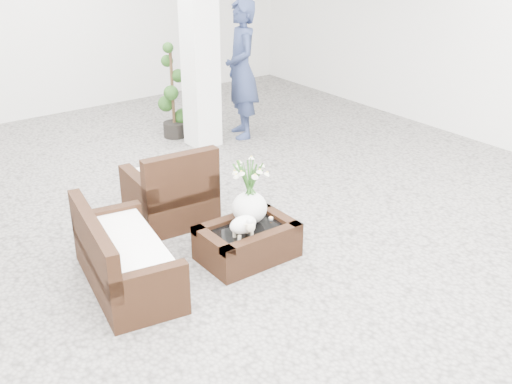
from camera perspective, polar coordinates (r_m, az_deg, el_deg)
ground at (r=6.28m, az=-0.55°, el=-4.85°), size 11.00×11.00×0.00m
column at (r=8.57m, az=-5.30°, el=15.52°), size 0.40×0.40×3.50m
coffee_table at (r=5.98m, az=-0.80°, el=-4.73°), size 0.90×0.60×0.31m
sheep_figurine at (r=5.72m, az=-1.20°, el=-3.20°), size 0.28×0.23×0.21m
planter_narcissus at (r=5.86m, az=-0.61°, el=0.69°), size 0.44×0.44×0.80m
tealight at (r=6.07m, az=1.38°, el=-2.42°), size 0.04×0.04×0.03m
armchair at (r=6.65m, az=-8.03°, el=0.85°), size 0.88×0.85×0.87m
loveseat at (r=5.58m, az=-11.86°, el=-5.19°), size 0.87×1.45×0.73m
topiary at (r=9.15m, az=-7.71°, el=9.18°), size 0.37×0.37×1.38m
shopper at (r=9.05m, az=-1.34°, el=11.19°), size 0.70×0.84×1.98m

